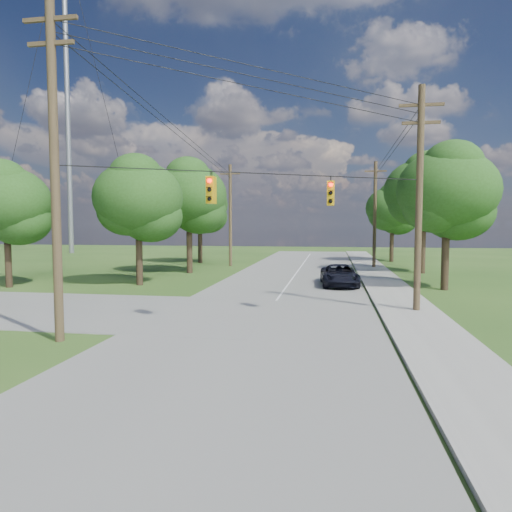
% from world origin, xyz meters
% --- Properties ---
extents(ground, '(140.00, 140.00, 0.00)m').
position_xyz_m(ground, '(0.00, 0.00, 0.00)').
color(ground, '#294C19').
rests_on(ground, ground).
extents(main_road, '(10.00, 100.00, 0.03)m').
position_xyz_m(main_road, '(2.00, 5.00, 0.01)').
color(main_road, gray).
rests_on(main_road, ground).
extents(sidewalk_east, '(2.60, 100.00, 0.12)m').
position_xyz_m(sidewalk_east, '(8.70, 5.00, 0.06)').
color(sidewalk_east, '#A6A49B').
rests_on(sidewalk_east, ground).
extents(pole_sw, '(2.00, 0.32, 12.00)m').
position_xyz_m(pole_sw, '(-4.60, 0.40, 6.23)').
color(pole_sw, brown).
rests_on(pole_sw, ground).
extents(pole_ne, '(2.00, 0.32, 10.50)m').
position_xyz_m(pole_ne, '(8.90, 8.00, 5.47)').
color(pole_ne, brown).
rests_on(pole_ne, ground).
extents(pole_north_e, '(2.00, 0.32, 10.00)m').
position_xyz_m(pole_north_e, '(8.90, 30.00, 5.13)').
color(pole_north_e, brown).
rests_on(pole_north_e, ground).
extents(pole_north_w, '(2.00, 0.32, 10.00)m').
position_xyz_m(pole_north_w, '(-5.00, 30.00, 5.13)').
color(pole_north_w, brown).
rests_on(pole_north_w, ground).
extents(power_lines, '(13.93, 29.62, 4.93)m').
position_xyz_m(power_lines, '(1.50, 11.54, 9.15)').
color(power_lines, black).
rests_on(power_lines, ground).
extents(traffic_signals, '(4.91, 3.27, 1.05)m').
position_xyz_m(traffic_signals, '(2.55, 4.43, 5.50)').
color(traffic_signals, '#CA9B0B').
rests_on(traffic_signals, ground).
extents(radio_mast, '(0.70, 0.70, 45.00)m').
position_xyz_m(radio_mast, '(-32.00, 46.00, 22.50)').
color(radio_mast, gray).
rests_on(radio_mast, ground).
extents(tree_w_near, '(6.00, 6.00, 8.40)m').
position_xyz_m(tree_w_near, '(-8.00, 15.00, 5.92)').
color(tree_w_near, '#3C2C1E').
rests_on(tree_w_near, ground).
extents(tree_w_mid, '(6.40, 6.40, 9.22)m').
position_xyz_m(tree_w_mid, '(-7.00, 23.00, 6.58)').
color(tree_w_mid, '#3C2C1E').
rests_on(tree_w_mid, ground).
extents(tree_w_far, '(6.00, 6.00, 8.73)m').
position_xyz_m(tree_w_far, '(-9.00, 33.00, 6.25)').
color(tree_w_far, '#3C2C1E').
rests_on(tree_w_far, ground).
extents(tree_e_near, '(6.20, 6.20, 8.81)m').
position_xyz_m(tree_e_near, '(12.00, 16.00, 6.25)').
color(tree_e_near, '#3C2C1E').
rests_on(tree_e_near, ground).
extents(tree_e_mid, '(6.60, 6.60, 9.64)m').
position_xyz_m(tree_e_mid, '(12.50, 26.00, 6.91)').
color(tree_e_mid, '#3C2C1E').
rests_on(tree_e_mid, ground).
extents(tree_e_far, '(5.80, 5.80, 8.32)m').
position_xyz_m(tree_e_far, '(11.50, 38.00, 5.92)').
color(tree_e_far, '#3C2C1E').
rests_on(tree_e_far, ground).
extents(tree_cross_n, '(5.60, 5.60, 7.91)m').
position_xyz_m(tree_cross_n, '(-16.00, 12.50, 5.59)').
color(tree_cross_n, '#3C2C1E').
rests_on(tree_cross_n, ground).
extents(car_main_north, '(2.70, 5.25, 1.42)m').
position_xyz_m(car_main_north, '(5.46, 16.65, 0.74)').
color(car_main_north, black).
rests_on(car_main_north, main_road).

